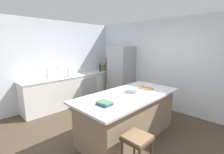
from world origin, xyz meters
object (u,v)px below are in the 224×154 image
object	(u,v)px
bar_stool	(137,143)
cookbook_stack	(105,103)
refrigerator	(121,74)
wine_bottle	(100,68)
cutting_board	(146,88)
kitchen_island	(128,115)
paper_towel_roll	(69,72)
whiskey_bottle	(105,67)
flower_vase	(48,76)
hot_sauce_bottle	(101,68)
mixing_bowl	(132,90)
sink_faucet	(58,72)
olive_oil_bottle	(103,67)
soda_bottle	(107,67)

from	to	relation	value
bar_stool	cookbook_stack	bearing A→B (deg)	-178.88
refrigerator	wine_bottle	xyz separation A→B (m)	(-0.79, -0.23, 0.15)
cookbook_stack	cutting_board	bearing A→B (deg)	92.94
kitchen_island	paper_towel_roll	xyz separation A→B (m)	(-2.42, 0.07, 0.61)
whiskey_bottle	cutting_board	bearing A→B (deg)	-22.62
flower_vase	hot_sauce_bottle	size ratio (longest dim) A/B	1.30
bar_stool	kitchen_island	bearing A→B (deg)	135.70
paper_towel_roll	whiskey_bottle	size ratio (longest dim) A/B	1.14
mixing_bowl	bar_stool	bearing A→B (deg)	-48.84
kitchen_island	sink_faucet	world-z (taller)	sink_faucet
sink_faucet	cutting_board	distance (m)	2.65
whiskey_bottle	mixing_bowl	size ratio (longest dim) A/B	1.02
wine_bottle	cookbook_stack	distance (m)	3.24
hot_sauce_bottle	mixing_bowl	size ratio (longest dim) A/B	0.86
refrigerator	bar_stool	bearing A→B (deg)	-44.23
cutting_board	olive_oil_bottle	bearing A→B (deg)	159.46
refrigerator	sink_faucet	xyz separation A→B (m)	(-0.88, -1.81, 0.17)
bar_stool	mixing_bowl	size ratio (longest dim) A/B	2.32
wine_bottle	kitchen_island	bearing A→B (deg)	-29.11
paper_towel_roll	cutting_board	xyz separation A→B (m)	(2.44, 0.53, -0.15)
whiskey_bottle	wine_bottle	xyz separation A→B (m)	(0.04, -0.28, 0.02)
flower_vase	kitchen_island	bearing A→B (deg)	14.14
kitchen_island	cutting_board	bearing A→B (deg)	88.60
kitchen_island	cookbook_stack	distance (m)	0.88
kitchen_island	cutting_board	xyz separation A→B (m)	(0.01, 0.59, 0.45)
kitchen_island	sink_faucet	distance (m)	2.59
kitchen_island	mixing_bowl	world-z (taller)	mixing_bowl
wine_bottle	cutting_board	xyz separation A→B (m)	(2.42, -0.75, -0.15)
whiskey_bottle	hot_sauce_bottle	world-z (taller)	whiskey_bottle
olive_oil_bottle	wine_bottle	distance (m)	0.19
kitchen_island	cookbook_stack	size ratio (longest dim) A/B	8.85
kitchen_island	wine_bottle	distance (m)	2.82
soda_bottle	whiskey_bottle	world-z (taller)	soda_bottle
kitchen_island	paper_towel_roll	distance (m)	2.50
sink_faucet	hot_sauce_bottle	size ratio (longest dim) A/B	1.29
mixing_bowl	paper_towel_roll	bearing A→B (deg)	-177.48
bar_stool	wine_bottle	world-z (taller)	wine_bottle
olive_oil_bottle	mixing_bowl	xyz separation A→B (m)	(2.43, -1.35, -0.11)
bar_stool	mixing_bowl	world-z (taller)	mixing_bowl
flower_vase	cutting_board	size ratio (longest dim) A/B	0.98
paper_towel_roll	sink_faucet	bearing A→B (deg)	-103.43
mixing_bowl	cutting_board	xyz separation A→B (m)	(0.05, 0.42, -0.03)
cutting_board	wine_bottle	bearing A→B (deg)	162.81
kitchen_island	mixing_bowl	xyz separation A→B (m)	(-0.04, 0.17, 0.48)
sink_faucet	wine_bottle	world-z (taller)	wine_bottle
kitchen_island	hot_sauce_bottle	size ratio (longest dim) A/B	9.77
soda_bottle	mixing_bowl	size ratio (longest dim) A/B	1.21
refrigerator	mixing_bowl	size ratio (longest dim) A/B	6.79
sink_faucet	refrigerator	bearing A→B (deg)	64.05
mixing_bowl	hot_sauce_bottle	bearing A→B (deg)	152.76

